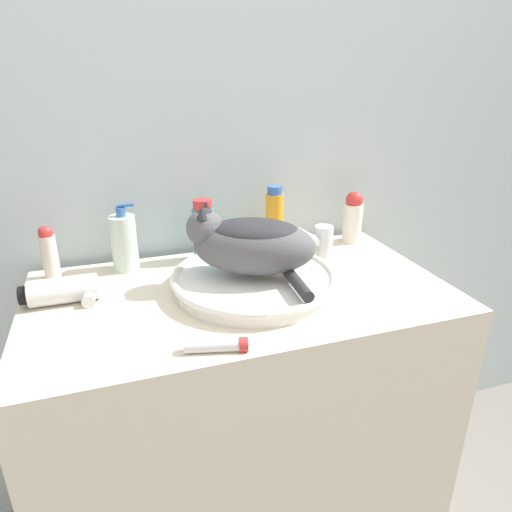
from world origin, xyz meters
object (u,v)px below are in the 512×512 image
faucet (320,242)px  deodorant_stick (49,252)px  mouthwash_bottle (204,231)px  shampoo_bottle_tall (274,220)px  hair_dryer (65,291)px  cat (250,242)px  cream_tube (217,346)px  soap_pump_bottle (124,242)px  lotion_bottle_white (353,217)px

faucet → deodorant_stick: deodorant_stick is taller
faucet → mouthwash_bottle: bearing=-45.9°
shampoo_bottle_tall → hair_dryer: (-0.60, -0.16, -0.07)m
cat → faucet: size_ratio=2.40×
deodorant_stick → mouthwash_bottle: bearing=0.0°
cat → deodorant_stick: bearing=-0.7°
hair_dryer → cat: bearing=171.4°
cat → cream_tube: 0.31m
cream_tube → soap_pump_bottle: bearing=106.8°
cat → lotion_bottle_white: bearing=-127.4°
hair_dryer → faucet: bearing=-178.0°
mouthwash_bottle → hair_dryer: (-0.38, -0.16, -0.06)m
faucet → hair_dryer: bearing=-20.4°
lotion_bottle_white → deodorant_stick: bearing=180.0°
faucet → cat: bearing=-1.6°
deodorant_stick → hair_dryer: 0.17m
cream_tube → mouthwash_bottle: bearing=80.5°
soap_pump_bottle → cream_tube: bearing=-73.2°
soap_pump_bottle → mouthwash_bottle: (0.23, 0.00, 0.01)m
mouthwash_bottle → cream_tube: size_ratio=1.39×
faucet → hair_dryer: size_ratio=0.82×
cat → soap_pump_bottle: 0.38m
mouthwash_bottle → shampoo_bottle_tall: 0.22m
lotion_bottle_white → shampoo_bottle_tall: size_ratio=0.81×
soap_pump_bottle → hair_dryer: 0.23m
faucet → cream_tube: bearing=19.0°
soap_pump_bottle → hair_dryer: soap_pump_bottle is taller
faucet → soap_pump_bottle: bearing=-36.6°
lotion_bottle_white → hair_dryer: lotion_bottle_white is taller
cat → shampoo_bottle_tall: 0.27m
cat → soap_pump_bottle: size_ratio=1.80×
deodorant_stick → lotion_bottle_white: (0.91, 0.00, 0.01)m
lotion_bottle_white → mouthwash_bottle: 0.49m
faucet → shampoo_bottle_tall: (-0.09, 0.14, 0.03)m
soap_pump_bottle → shampoo_bottle_tall: size_ratio=0.94×
mouthwash_bottle → cream_tube: 0.49m
cat → deodorant_stick: 0.54m
soap_pump_bottle → cat: bearing=-37.7°
deodorant_stick → hair_dryer: (0.04, -0.16, -0.04)m
faucet → lotion_bottle_white: bearing=-165.3°
lotion_bottle_white → cream_tube: 0.75m
soap_pump_bottle → mouthwash_bottle: size_ratio=1.05×
cat → lotion_bottle_white: (0.42, 0.23, -0.04)m
faucet → shampoo_bottle_tall: shampoo_bottle_tall is taller
deodorant_stick → hair_dryer: bearing=-75.7°
faucet → cream_tube: faucet is taller
cream_tube → shampoo_bottle_tall: bearing=57.9°
cat → mouthwash_bottle: 0.24m
cream_tube → hair_dryer: size_ratio=0.75×
cream_tube → lotion_bottle_white: bearing=40.0°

